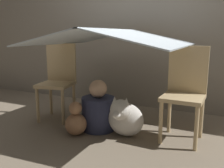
{
  "coord_description": "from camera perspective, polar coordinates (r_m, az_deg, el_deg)",
  "views": [
    {
      "loc": [
        1.07,
        -2.21,
        1.0
      ],
      "look_at": [
        0.0,
        0.09,
        0.49
      ],
      "focal_mm": 40.0,
      "sensor_mm": 36.0,
      "label": 1
    }
  ],
  "objects": [
    {
      "name": "floor_cushion",
      "position": [
        2.97,
        -2.28,
        -7.24
      ],
      "size": [
        0.38,
        0.3,
        0.1
      ],
      "color": "#4C7FB2",
      "rests_on": "ground_plane"
    },
    {
      "name": "plush_toy",
      "position": [
        2.55,
        -8.27,
        -8.45
      ],
      "size": [
        0.22,
        0.22,
        0.34
      ],
      "color": "tan",
      "rests_on": "ground_plane"
    },
    {
      "name": "chair_left",
      "position": [
        3.02,
        -12.19,
        1.3
      ],
      "size": [
        0.43,
        0.43,
        0.89
      ],
      "rotation": [
        0.0,
        0.0,
        0.18
      ],
      "color": "#D1B27F",
      "rests_on": "ground_plane"
    },
    {
      "name": "sheet_canopy",
      "position": [
        2.53,
        0.0,
        10.69
      ],
      "size": [
        1.45,
        1.33,
        0.17
      ],
      "color": "silver"
    },
    {
      "name": "dog",
      "position": [
        2.45,
        2.85,
        -7.59
      ],
      "size": [
        0.36,
        0.38,
        0.43
      ],
      "color": "silver",
      "rests_on": "ground_plane"
    },
    {
      "name": "wall_back",
      "position": [
        3.44,
        7.06,
        15.48
      ],
      "size": [
        7.0,
        0.05,
        2.5
      ],
      "color": "gray",
      "rests_on": "ground_plane"
    },
    {
      "name": "ground_plane",
      "position": [
        2.65,
        -0.81,
        -10.76
      ],
      "size": [
        8.8,
        8.8,
        0.0
      ],
      "primitive_type": "plane",
      "color": "gray"
    },
    {
      "name": "person_front",
      "position": [
        2.64,
        -3.14,
        -6.0
      ],
      "size": [
        0.35,
        0.35,
        0.54
      ],
      "color": "#2D3351",
      "rests_on": "ground_plane"
    },
    {
      "name": "chair_right",
      "position": [
        2.45,
        16.31,
        -1.25
      ],
      "size": [
        0.38,
        0.38,
        0.89
      ],
      "rotation": [
        0.0,
        0.0,
        -0.03
      ],
      "color": "#D1B27F",
      "rests_on": "ground_plane"
    }
  ]
}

